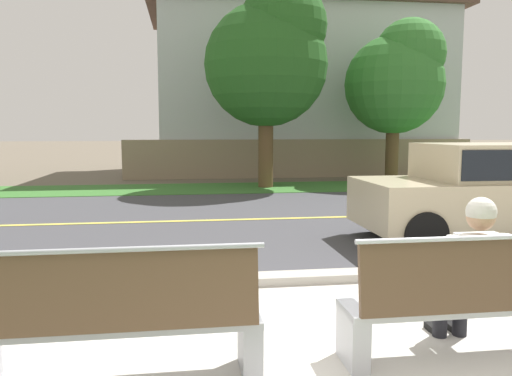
# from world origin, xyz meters

# --- Properties ---
(ground_plane) EXTENTS (140.00, 140.00, 0.00)m
(ground_plane) POSITION_xyz_m (0.00, 8.00, 0.00)
(ground_plane) COLOR #665B4C
(sidewalk_pavement) EXTENTS (44.00, 3.60, 0.01)m
(sidewalk_pavement) POSITION_xyz_m (0.00, 0.40, 0.01)
(sidewalk_pavement) COLOR beige
(sidewalk_pavement) RESTS_ON ground_plane
(curb_edge) EXTENTS (44.00, 0.30, 0.11)m
(curb_edge) POSITION_xyz_m (0.00, 2.35, 0.06)
(curb_edge) COLOR #ADA89E
(curb_edge) RESTS_ON ground_plane
(street_asphalt) EXTENTS (52.00, 8.00, 0.01)m
(street_asphalt) POSITION_xyz_m (0.00, 6.50, 0.00)
(street_asphalt) COLOR #424247
(street_asphalt) RESTS_ON ground_plane
(road_centre_line) EXTENTS (48.00, 0.14, 0.01)m
(road_centre_line) POSITION_xyz_m (0.00, 6.50, 0.01)
(road_centre_line) COLOR #E0CC4C
(road_centre_line) RESTS_ON ground_plane
(far_verge_grass) EXTENTS (48.00, 2.80, 0.02)m
(far_verge_grass) POSITION_xyz_m (0.00, 11.92, 0.01)
(far_verge_grass) COLOR #38702D
(far_verge_grass) RESTS_ON ground_plane
(bench_left) EXTENTS (1.97, 0.48, 1.01)m
(bench_left) POSITION_xyz_m (-1.30, 0.22, 0.46)
(bench_left) COLOR #9EA0A8
(bench_left) RESTS_ON ground_plane
(bench_right) EXTENTS (1.97, 0.48, 1.01)m
(bench_right) POSITION_xyz_m (1.30, 0.22, 0.46)
(bench_right) COLOR silver
(bench_right) RESTS_ON ground_plane
(seated_person_white) EXTENTS (0.52, 0.68, 1.25)m
(seated_person_white) POSITION_xyz_m (1.38, 0.39, 0.68)
(seated_person_white) COLOR black
(seated_person_white) RESTS_ON ground_plane
(car_beige_far) EXTENTS (4.30, 1.86, 1.54)m
(car_beige_far) POSITION_xyz_m (4.04, 4.10, 0.85)
(car_beige_far) COLOR #C6B793
(car_beige_far) RESTS_ON ground_plane
(shade_tree_left) EXTENTS (3.68, 3.68, 6.07)m
(shade_tree_left) POSITION_xyz_m (1.76, 11.93, 3.94)
(shade_tree_left) COLOR brown
(shade_tree_left) RESTS_ON ground_plane
(shade_tree_centre) EXTENTS (3.23, 3.23, 5.33)m
(shade_tree_centre) POSITION_xyz_m (6.16, 12.83, 3.46)
(shade_tree_centre) COLOR brown
(shade_tree_centre) RESTS_ON ground_plane
(garden_wall) EXTENTS (13.00, 0.36, 1.40)m
(garden_wall) POSITION_xyz_m (3.54, 15.04, 0.70)
(garden_wall) COLOR gray
(garden_wall) RESTS_ON ground_plane
(house_across_street) EXTENTS (12.25, 6.91, 7.02)m
(house_across_street) POSITION_xyz_m (4.00, 18.24, 3.55)
(house_across_street) COLOR #B7BCC1
(house_across_street) RESTS_ON ground_plane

